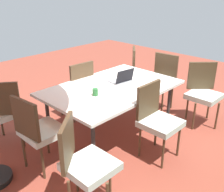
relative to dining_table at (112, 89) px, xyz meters
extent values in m
cube|color=brown|center=(0.00, 0.00, -0.71)|extent=(10.00, 10.00, 0.02)
cube|color=silver|center=(0.00, 0.00, 0.03)|extent=(1.92, 1.25, 0.04)
cylinder|color=#333333|center=(-0.81, -0.48, -0.35)|extent=(0.05, 0.05, 0.71)
cylinder|color=#333333|center=(0.81, -0.48, -0.35)|extent=(0.05, 0.05, 0.71)
cylinder|color=#333333|center=(-0.81, 0.48, -0.35)|extent=(0.05, 0.05, 0.71)
cylinder|color=#333333|center=(0.81, 0.48, -0.35)|extent=(0.05, 0.05, 0.71)
cube|color=silver|center=(0.04, -0.81, -0.21)|extent=(0.46, 0.46, 0.08)
cube|color=#4C3823|center=(0.05, -0.60, 0.05)|extent=(0.44, 0.06, 0.45)
cylinder|color=#4C3823|center=(-0.15, -0.99, -0.48)|extent=(0.03, 0.03, 0.45)
cylinder|color=#4C3823|center=(0.21, -1.00, -0.48)|extent=(0.03, 0.03, 0.45)
cylinder|color=#4C3823|center=(-0.13, -0.63, -0.48)|extent=(0.03, 0.03, 0.45)
cylinder|color=#4C3823|center=(0.23, -0.64, -0.48)|extent=(0.03, 0.03, 0.45)
cube|color=silver|center=(-1.17, -0.84, -0.21)|extent=(0.46, 0.46, 0.08)
cube|color=#4C3823|center=(-1.31, -0.68, 0.05)|extent=(0.36, 0.32, 0.45)
cylinder|color=#4C3823|center=(-1.19, -1.09, -0.48)|extent=(0.03, 0.03, 0.45)
cylinder|color=#4C3823|center=(-0.92, -0.86, -0.48)|extent=(0.03, 0.03, 0.45)
cylinder|color=#4C3823|center=(-1.43, -0.82, -0.48)|extent=(0.03, 0.03, 0.45)
cylinder|color=#4C3823|center=(-1.15, -0.58, -0.48)|extent=(0.03, 0.03, 0.45)
cube|color=silver|center=(0.03, 0.88, -0.21)|extent=(0.46, 0.46, 0.08)
cube|color=#4C3823|center=(0.03, 0.67, 0.05)|extent=(0.44, 0.04, 0.45)
cylinder|color=#4C3823|center=(0.21, 1.06, -0.48)|extent=(0.03, 0.03, 0.45)
cylinder|color=#4C3823|center=(-0.15, 1.06, -0.48)|extent=(0.03, 0.03, 0.45)
cylinder|color=#4C3823|center=(0.21, 0.70, -0.48)|extent=(0.03, 0.03, 0.45)
cylinder|color=#4C3823|center=(-0.15, 0.70, -0.48)|extent=(0.03, 0.03, 0.45)
cube|color=silver|center=(1.19, -0.86, -0.21)|extent=(0.46, 0.46, 0.08)
cube|color=#4C3823|center=(1.32, -0.69, 0.05)|extent=(0.37, 0.30, 0.45)
cylinder|color=#4C3823|center=(0.94, -0.89, -0.48)|extent=(0.03, 0.03, 0.45)
cylinder|color=#4C3823|center=(1.22, -1.11, -0.48)|extent=(0.03, 0.03, 0.45)
cylinder|color=#4C3823|center=(1.16, -0.60, -0.48)|extent=(0.03, 0.03, 0.45)
cube|color=silver|center=(-1.14, 0.05, -0.21)|extent=(0.46, 0.46, 0.08)
cube|color=#4C3823|center=(-1.35, 0.03, 0.05)|extent=(0.08, 0.44, 0.45)
cylinder|color=#4C3823|center=(-0.95, -0.11, -0.48)|extent=(0.03, 0.03, 0.45)
cylinder|color=#4C3823|center=(-0.98, 0.25, -0.48)|extent=(0.03, 0.03, 0.45)
cylinder|color=#4C3823|center=(-1.30, -0.15, -0.48)|extent=(0.03, 0.03, 0.45)
cylinder|color=#4C3823|center=(-1.34, 0.21, -0.48)|extent=(0.03, 0.03, 0.45)
cube|color=silver|center=(1.17, -0.02, -0.21)|extent=(0.46, 0.46, 0.08)
cube|color=#4C3823|center=(1.38, 0.00, 0.05)|extent=(0.08, 0.44, 0.45)
cylinder|color=#4C3823|center=(0.97, 0.14, -0.48)|extent=(0.03, 0.03, 0.45)
cylinder|color=#4C3823|center=(1.01, -0.22, -0.48)|extent=(0.03, 0.03, 0.45)
cylinder|color=#4C3823|center=(1.33, 0.17, -0.48)|extent=(0.03, 0.03, 0.45)
cylinder|color=#4C3823|center=(1.36, -0.19, -0.48)|extent=(0.03, 0.03, 0.45)
cube|color=silver|center=(-1.18, 0.87, -0.21)|extent=(0.46, 0.46, 0.08)
cube|color=#4C3823|center=(-1.33, 0.72, 0.05)|extent=(0.34, 0.34, 0.45)
cylinder|color=#4C3823|center=(-0.92, 0.87, -0.48)|extent=(0.03, 0.03, 0.45)
cylinder|color=#4C3823|center=(-1.18, 1.12, -0.48)|extent=(0.03, 0.03, 0.45)
cylinder|color=#4C3823|center=(-1.18, 0.61, -0.48)|extent=(0.03, 0.03, 0.45)
cylinder|color=#4C3823|center=(-1.43, 0.87, -0.48)|extent=(0.03, 0.03, 0.45)
cube|color=silver|center=(1.21, 0.87, -0.21)|extent=(0.46, 0.46, 0.08)
cube|color=#4C3823|center=(1.34, 0.71, 0.05)|extent=(0.36, 0.31, 0.45)
cylinder|color=#4C3823|center=(0.95, 0.89, -0.48)|extent=(0.03, 0.03, 0.45)
cylinder|color=#4C3823|center=(1.18, 0.62, -0.48)|extent=(0.03, 0.03, 0.45)
cube|color=gray|center=(-0.24, -0.06, 0.05)|extent=(0.34, 0.26, 0.02)
cube|color=black|center=(-0.23, 0.05, 0.16)|extent=(0.32, 0.09, 0.20)
cylinder|color=#286B33|center=(0.39, 0.07, 0.09)|extent=(0.08, 0.08, 0.10)
camera|label=1|loc=(2.55, 2.46, 1.44)|focal=42.24mm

